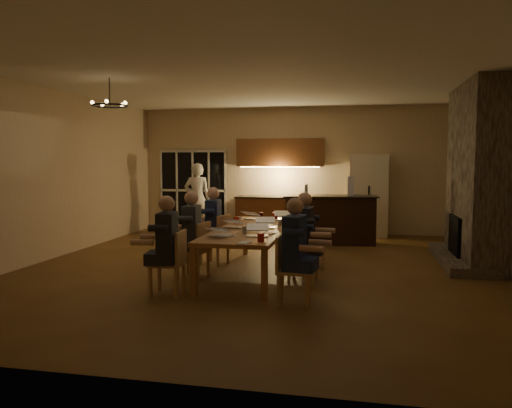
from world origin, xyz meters
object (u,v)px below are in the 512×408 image
object	(u,v)px
can_silver	(244,230)
redcup_far	(275,216)
person_left_near	(167,246)
laptop_c	(235,221)
can_right	(280,223)
redcup_mid	(236,220)
refrigerator	(369,196)
bar_blender	(351,186)
chair_left_mid	(193,250)
chair_right_far	(313,242)
chandelier	(110,106)
plate_near	(266,233)
chair_right_near	(294,270)
laptop_a	(220,229)
bar_island	(330,220)
laptop_f	(283,214)
chair_left_near	(167,263)
laptop_b	(257,229)
mug_mid	(267,221)
dining_table	(253,251)
bar_bottle	(306,190)
person_left_mid	(192,235)
chair_right_mid	(303,253)
person_right_near	(295,251)
chair_left_far	(214,239)
mug_front	(245,229)
can_cola	(261,215)
laptop_d	(266,221)
person_right_mid	(305,238)
person_left_far	(213,226)
plate_left	(224,235)
redcup_near	(261,238)
standing_person	(197,198)

from	to	relation	value
can_silver	redcup_far	bearing A→B (deg)	86.13
person_left_near	laptop_c	bearing A→B (deg)	151.88
can_right	redcup_far	bearing A→B (deg)	103.69
redcup_mid	refrigerator	bearing A→B (deg)	60.06
redcup_far	bar_blender	size ratio (longest dim) A/B	0.28
chair_left_mid	chair_right_far	bearing A→B (deg)	131.25
chandelier	redcup_far	xyz separation A→B (m)	(2.49, 1.62, -1.94)
can_silver	bar_blender	world-z (taller)	bar_blender
plate_near	chair_right_near	bearing A→B (deg)	-61.46
chair_right_far	chandelier	xyz separation A→B (m)	(-3.27, -0.91, 2.31)
chair_right_far	laptop_a	size ratio (longest dim) A/B	2.78
person_left_near	plate_near	world-z (taller)	person_left_near
redcup_mid	can_right	xyz separation A→B (m)	(0.79, -0.16, 0.00)
bar_island	laptop_f	world-z (taller)	bar_island
redcup_far	person_left_near	bearing A→B (deg)	-108.80
chair_left_near	chair_right_far	size ratio (longest dim) A/B	1.00
laptop_b	mug_mid	xyz separation A→B (m)	(-0.13, 1.44, -0.06)
dining_table	bar_bottle	bearing A→B (deg)	80.48
refrigerator	chair_right_near	distance (m)	6.24
refrigerator	mug_mid	distance (m)	4.34
dining_table	person_left_mid	bearing A→B (deg)	-148.18
bar_island	laptop_b	xyz separation A→B (m)	(-0.82, -4.06, 0.32)
dining_table	laptop_c	bearing A→B (deg)	-176.72
chair_right_near	laptop_b	bearing A→B (deg)	39.18
chair_left_mid	can_right	bearing A→B (deg)	132.43
chair_right_mid	person_right_near	distance (m)	1.21
chair_left_mid	chair_left_far	bearing A→B (deg)	-172.61
person_left_mid	mug_front	size ratio (longest dim) A/B	13.80
person_left_mid	chandelier	size ratio (longest dim) A/B	2.38
laptop_c	chair_right_near	bearing A→B (deg)	138.94
bar_island	mug_front	size ratio (longest dim) A/B	20.51
chair_right_far	can_right	distance (m)	0.71
refrigerator	laptop_a	xyz separation A→B (m)	(-2.20, -5.50, -0.14)
refrigerator	can_cola	bearing A→B (deg)	-122.67
laptop_c	laptop_d	distance (m)	0.51
person_right_mid	person_left_far	xyz separation A→B (m)	(-1.75, 1.08, 0.00)
plate_left	bar_blender	distance (m)	4.53
person_left_near	can_right	distance (m)	2.29
chair_left_far	mug_front	xyz separation A→B (m)	(0.83, -1.11, 0.36)
redcup_mid	can_silver	size ratio (longest dim) A/B	1.00
laptop_c	plate_near	world-z (taller)	laptop_c
refrigerator	person_right_near	world-z (taller)	refrigerator
mug_mid	can_silver	world-z (taller)	can_silver
bar_island	person_left_near	distance (m)	5.16
mug_front	plate_near	xyz separation A→B (m)	(0.33, -0.05, -0.04)
bar_island	chair_left_near	distance (m)	5.10
chair_left_far	redcup_near	bearing A→B (deg)	46.73
person_right_mid	standing_person	distance (m)	5.65
chair_left_near	chair_right_mid	xyz separation A→B (m)	(1.77, 1.07, 0.00)
laptop_c	redcup_mid	bearing A→B (deg)	-66.53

